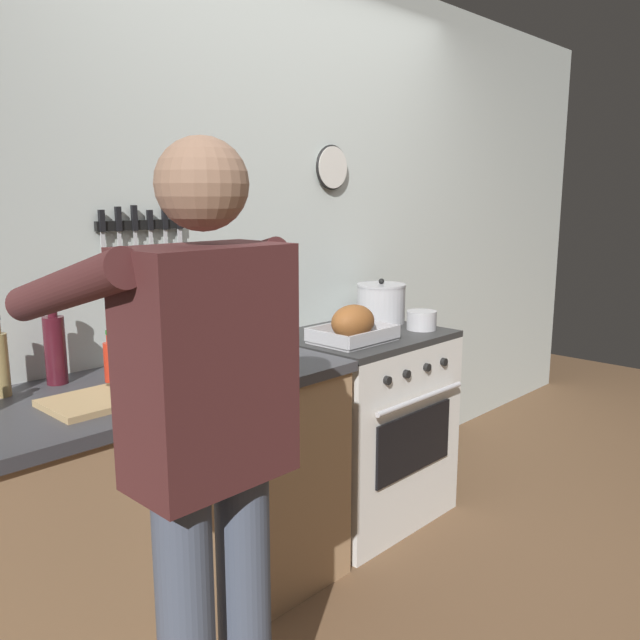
# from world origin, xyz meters

# --- Properties ---
(ground_plane) EXTENTS (8.00, 8.00, 0.00)m
(ground_plane) POSITION_xyz_m (0.00, 0.00, 0.00)
(ground_plane) COLOR brown
(wall_back) EXTENTS (6.00, 0.13, 2.60)m
(wall_back) POSITION_xyz_m (0.00, 1.35, 1.30)
(wall_back) COLOR silver
(wall_back) RESTS_ON ground
(counter_block) EXTENTS (2.03, 0.65, 0.90)m
(counter_block) POSITION_xyz_m (-1.21, 0.99, 0.46)
(counter_block) COLOR tan
(counter_block) RESTS_ON ground
(stove) EXTENTS (0.76, 0.67, 0.90)m
(stove) POSITION_xyz_m (0.22, 0.99, 0.45)
(stove) COLOR white
(stove) RESTS_ON ground
(person_cook) EXTENTS (0.51, 0.63, 1.66)m
(person_cook) POSITION_xyz_m (-1.17, 0.31, 0.95)
(person_cook) COLOR #4C566B
(person_cook) RESTS_ON ground
(roasting_pan) EXTENTS (0.35, 0.26, 0.16)m
(roasting_pan) POSITION_xyz_m (0.06, 0.90, 0.97)
(roasting_pan) COLOR #B7B7BC
(roasting_pan) RESTS_ON stove
(stock_pot) EXTENTS (0.25, 0.25, 0.22)m
(stock_pot) POSITION_xyz_m (0.49, 1.09, 1.00)
(stock_pot) COLOR #B7B7BC
(stock_pot) RESTS_ON stove
(saucepan) EXTENTS (0.14, 0.14, 0.09)m
(saucepan) POSITION_xyz_m (0.48, 0.84, 0.94)
(saucepan) COLOR #B7B7BC
(saucepan) RESTS_ON stove
(cutting_board) EXTENTS (0.36, 0.24, 0.02)m
(cutting_board) POSITION_xyz_m (-1.11, 0.90, 0.91)
(cutting_board) COLOR tan
(cutting_board) RESTS_ON counter_block
(bottle_hot_sauce) EXTENTS (0.05, 0.05, 0.18)m
(bottle_hot_sauce) POSITION_xyz_m (-0.99, 1.10, 0.97)
(bottle_hot_sauce) COLOR red
(bottle_hot_sauce) RESTS_ON counter_block
(bottle_wine_red) EXTENTS (0.07, 0.07, 0.30)m
(bottle_wine_red) POSITION_xyz_m (-1.13, 1.20, 1.02)
(bottle_wine_red) COLOR #47141E
(bottle_wine_red) RESTS_ON counter_block
(bottle_cooking_oil) EXTENTS (0.08, 0.08, 0.28)m
(bottle_cooking_oil) POSITION_xyz_m (-0.57, 1.11, 1.02)
(bottle_cooking_oil) COLOR gold
(bottle_cooking_oil) RESTS_ON counter_block
(bottle_vinegar) EXTENTS (0.06, 0.06, 0.26)m
(bottle_vinegar) POSITION_xyz_m (-1.31, 1.19, 1.01)
(bottle_vinegar) COLOR #997F4C
(bottle_vinegar) RESTS_ON counter_block
(bottle_soy_sauce) EXTENTS (0.05, 0.05, 0.18)m
(bottle_soy_sauce) POSITION_xyz_m (-0.61, 1.24, 0.98)
(bottle_soy_sauce) COLOR black
(bottle_soy_sauce) RESTS_ON counter_block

